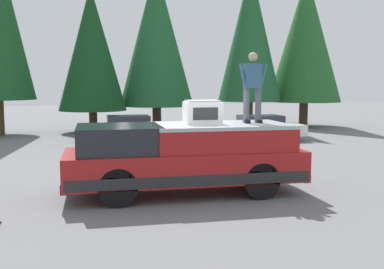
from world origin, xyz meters
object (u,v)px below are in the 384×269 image
(pickup_truck, at_px, (184,157))
(compressor_unit, at_px, (202,112))
(person_on_truck_bed, at_px, (253,86))
(parked_car_white, at_px, (259,128))
(parked_car_navy, at_px, (127,128))

(pickup_truck, height_order, compressor_unit, compressor_unit)
(compressor_unit, distance_m, person_on_truck_bed, 1.39)
(compressor_unit, xyz_separation_m, person_on_truck_bed, (-0.02, -1.24, 0.62))
(parked_car_white, height_order, parked_car_navy, same)
(compressor_unit, xyz_separation_m, parked_car_navy, (10.27, 1.05, -1.35))
(parked_car_navy, bearing_deg, parked_car_white, -100.98)
(compressor_unit, bearing_deg, person_on_truck_bed, -90.78)
(compressor_unit, bearing_deg, parked_car_white, -27.91)
(parked_car_white, xyz_separation_m, parked_car_navy, (1.14, 5.89, 0.00))
(compressor_unit, height_order, parked_car_navy, compressor_unit)
(compressor_unit, height_order, parked_car_white, compressor_unit)
(pickup_truck, bearing_deg, person_on_truck_bed, -88.66)
(pickup_truck, xyz_separation_m, parked_car_white, (9.18, -5.28, -0.29))
(pickup_truck, height_order, parked_car_navy, pickup_truck)
(pickup_truck, relative_size, parked_car_navy, 1.35)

